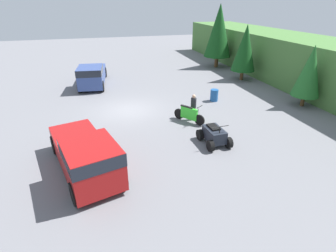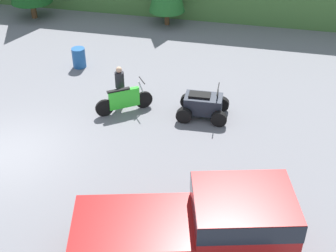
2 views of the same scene
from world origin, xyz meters
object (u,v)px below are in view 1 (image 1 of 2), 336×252
Objects in this scene: pickup_truck_red at (86,154)px; quad_atv at (214,135)px; rider_person at (193,106)px; steel_barrel at (214,95)px; dirt_bike at (189,114)px; pickup_truck_second at (92,75)px.

pickup_truck_red reaches higher than quad_atv.
rider_person is 1.89× the size of steel_barrel.
dirt_bike is 4.36m from steel_barrel.
pickup_truck_red is at bearing -52.74° from steel_barrel.
rider_person is 3.94m from steel_barrel.
dirt_bike is 1.12× the size of rider_person.
pickup_truck_second is at bearing -126.85° from steel_barrel.
quad_atv is 3.21m from rider_person.
steel_barrel is at bearing 152.48° from quad_atv.
dirt_bike is (9.52, 5.52, -0.52)m from pickup_truck_second.
dirt_bike is 2.13× the size of steel_barrel.
steel_barrel is (6.47, 8.64, -0.57)m from pickup_truck_second.
quad_atv reaches higher than dirt_bike.
steel_barrel is (-3.05, 3.11, -0.06)m from dirt_bike.
pickup_truck_second reaches higher than quad_atv.
steel_barrel is at bearing 112.44° from pickup_truck_red.
dirt_bike is at bearing -80.56° from rider_person.
pickup_truck_red is 0.94× the size of pickup_truck_second.
pickup_truck_second is 3.24× the size of dirt_bike.
rider_person is at bearing 108.31° from pickup_truck_red.
quad_atv is at bearing 31.67° from pickup_truck_second.
quad_atv is at bearing 84.23° from pickup_truck_red.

